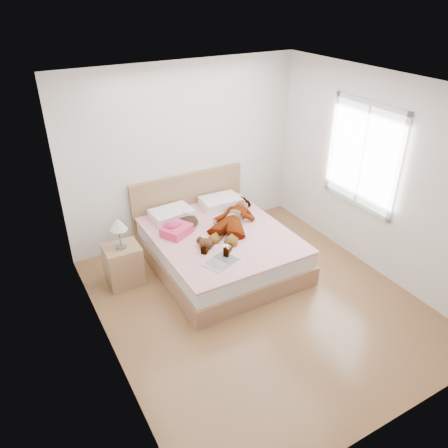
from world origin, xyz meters
The scene contains 11 objects.
ground centered at (0.00, 0.00, 0.00)m, with size 4.00×4.00×0.00m, color #56321B.
woman centered at (0.22, 1.02, 0.62)m, with size 0.59×1.56×0.22m, color white.
hair centered at (-0.35, 1.47, 0.55)m, with size 0.45×0.56×0.08m, color black.
phone centered at (-0.28, 1.42, 0.68)m, with size 0.04×0.09×0.01m, color silver.
room_shell centered at (1.77, 0.30, 1.50)m, with size 4.00×4.00×4.00m.
bed centered at (0.00, 1.04, 0.28)m, with size 1.80×2.08×1.00m.
towel centered at (-0.53, 1.22, 0.59)m, with size 0.47×0.44×0.20m.
magazine centered at (-0.32, 0.34, 0.52)m, with size 0.48×0.40×0.02m.
coffee_mug centered at (-0.16, 0.52, 0.56)m, with size 0.11×0.08×0.09m.
plush_toy centered at (-0.35, 0.73, 0.58)m, with size 0.21×0.26×0.13m.
nightstand centered at (-1.29, 1.22, 0.32)m, with size 0.45×0.40×0.96m.
Camera 1 is at (-2.46, -3.50, 3.52)m, focal length 35.00 mm.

